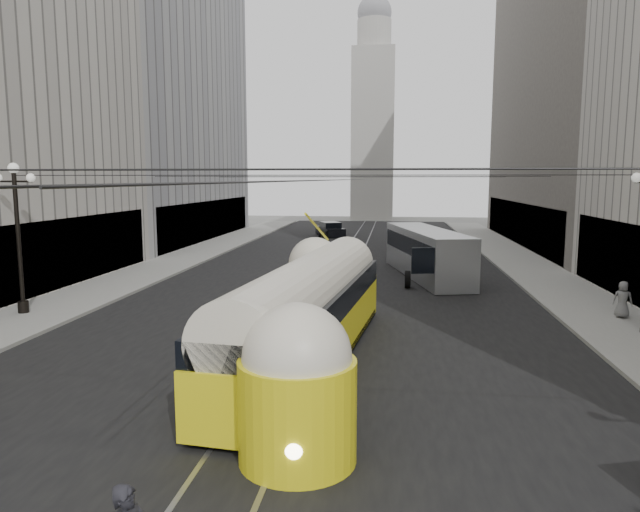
# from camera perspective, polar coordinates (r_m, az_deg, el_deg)

# --- Properties ---
(road) EXTENTS (20.00, 85.00, 0.02)m
(road) POSITION_cam_1_polar(r_m,az_deg,el_deg) (37.23, 2.44, -1.32)
(road) COLOR black
(road) RESTS_ON ground
(sidewalk_left) EXTENTS (4.00, 72.00, 0.15)m
(sidewalk_left) POSITION_cam_1_polar(r_m,az_deg,el_deg) (43.27, -13.18, -0.15)
(sidewalk_left) COLOR gray
(sidewalk_left) RESTS_ON ground
(sidewalk_right) EXTENTS (4.00, 72.00, 0.15)m
(sidewalk_right) POSITION_cam_1_polar(r_m,az_deg,el_deg) (41.51, 19.62, -0.72)
(sidewalk_right) COLOR gray
(sidewalk_right) RESTS_ON ground
(rail_left) EXTENTS (0.12, 85.00, 0.04)m
(rail_left) POSITION_cam_1_polar(r_m,az_deg,el_deg) (37.30, 1.30, -1.30)
(rail_left) COLOR gray
(rail_left) RESTS_ON ground
(rail_right) EXTENTS (0.12, 85.00, 0.04)m
(rail_right) POSITION_cam_1_polar(r_m,az_deg,el_deg) (37.17, 3.60, -1.34)
(rail_right) COLOR gray
(rail_right) RESTS_ON ground
(building_left_far) EXTENTS (12.60, 28.60, 28.60)m
(building_left_far) POSITION_cam_1_polar(r_m,az_deg,el_deg) (57.65, -17.05, 15.84)
(building_left_far) COLOR #999999
(building_left_far) RESTS_ON ground
(building_right_far) EXTENTS (12.60, 32.60, 32.60)m
(building_right_far) POSITION_cam_1_polar(r_m,az_deg,el_deg) (55.78, 26.14, 17.78)
(building_right_far) COLOR #514C47
(building_right_far) RESTS_ON ground
(distant_tower) EXTENTS (6.00, 6.00, 31.36)m
(distant_tower) POSITION_cam_1_polar(r_m,az_deg,el_deg) (84.68, 5.34, 13.89)
(distant_tower) COLOR #B2AFA8
(distant_tower) RESTS_ON ground
(lamppost_left_mid) EXTENTS (1.86, 0.44, 6.37)m
(lamppost_left_mid) POSITION_cam_1_polar(r_m,az_deg,el_deg) (27.23, -27.98, 2.37)
(lamppost_left_mid) COLOR black
(lamppost_left_mid) RESTS_ON sidewalk_left
(catenary) EXTENTS (25.00, 72.00, 0.23)m
(catenary) POSITION_cam_1_polar(r_m,az_deg,el_deg) (35.75, 2.55, 7.77)
(catenary) COLOR black
(catenary) RESTS_ON ground
(streetcar) EXTENTS (3.90, 15.55, 3.41)m
(streetcar) POSITION_cam_1_polar(r_m,az_deg,el_deg) (18.30, -1.09, -5.52)
(streetcar) COLOR yellow
(streetcar) RESTS_ON ground
(city_bus) EXTENTS (4.84, 11.61, 2.86)m
(city_bus) POSITION_cam_1_polar(r_m,az_deg,el_deg) (34.72, 10.58, 0.50)
(city_bus) COLOR #A3A6A9
(city_bus) RESTS_ON ground
(sedan_white_far) EXTENTS (2.31, 4.27, 1.28)m
(sedan_white_far) POSITION_cam_1_polar(r_m,az_deg,el_deg) (52.22, 8.94, 1.85)
(sedan_white_far) COLOR white
(sedan_white_far) RESTS_ON ground
(sedan_dark_far) EXTENTS (3.55, 5.03, 1.47)m
(sedan_dark_far) POSITION_cam_1_polar(r_m,az_deg,el_deg) (58.50, 1.03, 2.65)
(sedan_dark_far) COLOR black
(sedan_dark_far) RESTS_ON ground
(pedestrian_sidewalk_right) EXTENTS (0.86, 0.70, 1.53)m
(pedestrian_sidewalk_right) POSITION_cam_1_polar(r_m,az_deg,el_deg) (26.71, 28.02, -3.85)
(pedestrian_sidewalk_right) COLOR slate
(pedestrian_sidewalk_right) RESTS_ON sidewalk_right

